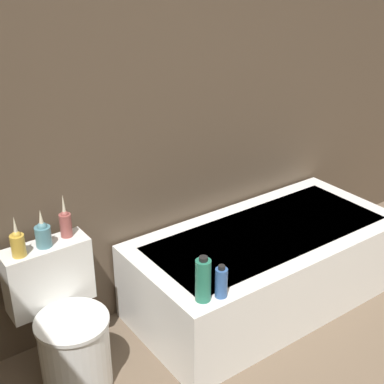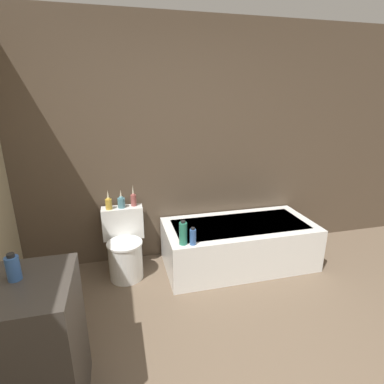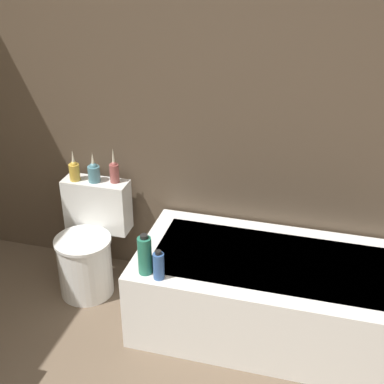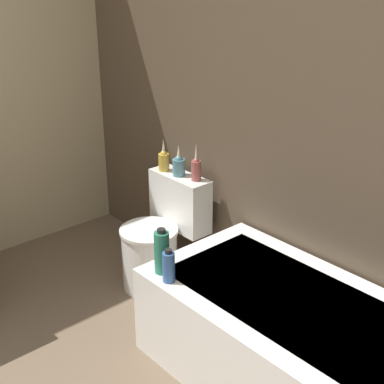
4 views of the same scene
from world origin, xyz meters
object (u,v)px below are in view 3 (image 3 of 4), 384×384
at_px(vase_silver, 94,172).
at_px(vase_gold, 74,170).
at_px(bathtub, 278,295).
at_px(toilet, 89,245).
at_px(shampoo_bottle_tall, 145,255).
at_px(vase_bronze, 114,171).
at_px(shampoo_bottle_short, 159,266).

bearing_deg(vase_silver, vase_gold, -173.61).
relative_size(bathtub, toilet, 2.37).
xyz_separation_m(bathtub, shampoo_bottle_tall, (-0.70, -0.30, 0.35)).
bearing_deg(vase_gold, vase_bronze, 9.23).
distance_m(vase_gold, vase_bronze, 0.26).
distance_m(bathtub, shampoo_bottle_tall, 0.84).
height_order(vase_gold, vase_bronze, vase_bronze).
distance_m(vase_gold, vase_silver, 0.13).
height_order(bathtub, toilet, toilet).
relative_size(vase_bronze, shampoo_bottle_tall, 0.97).
bearing_deg(toilet, vase_bronze, 55.67).
xyz_separation_m(vase_gold, shampoo_bottle_tall, (0.67, -0.55, -0.17)).
xyz_separation_m(bathtub, vase_bronze, (-1.11, 0.30, 0.52)).
bearing_deg(bathtub, vase_silver, 167.77).
height_order(bathtub, vase_gold, vase_gold).
distance_m(toilet, vase_gold, 0.49).
relative_size(toilet, vase_gold, 3.33).
distance_m(vase_bronze, shampoo_bottle_short, 0.82).
xyz_separation_m(vase_bronze, shampoo_bottle_short, (0.50, -0.62, -0.21)).
xyz_separation_m(vase_silver, vase_bronze, (0.13, 0.03, 0.01)).
bearing_deg(shampoo_bottle_tall, bathtub, 23.12).
relative_size(bathtub, vase_silver, 8.23).
bearing_deg(vase_bronze, shampoo_bottle_tall, -55.31).
height_order(vase_silver, vase_bronze, vase_bronze).
distance_m(bathtub, toilet, 1.24).
bearing_deg(vase_bronze, shampoo_bottle_short, -51.35).
height_order(vase_gold, vase_silver, vase_gold).
distance_m(vase_gold, shampoo_bottle_tall, 0.88).
distance_m(toilet, vase_silver, 0.48).
bearing_deg(shampoo_bottle_short, bathtub, 28.10).
bearing_deg(toilet, vase_gold, 131.27).
bearing_deg(shampoo_bottle_short, vase_gold, 142.44).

